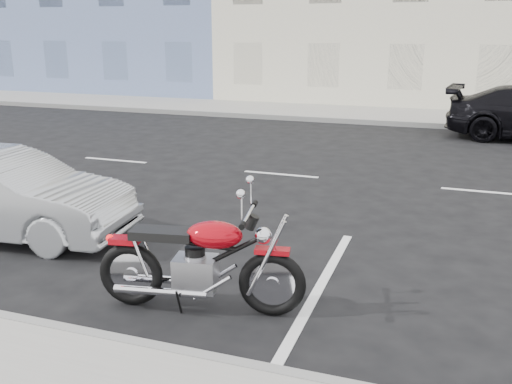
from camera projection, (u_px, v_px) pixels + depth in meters
ground at (378, 183)px, 11.26m from camera, size 120.00×120.00×0.00m
sidewalk_far at (272, 110)px, 20.72m from camera, size 80.00×3.40×0.15m
curb_far at (256, 116)px, 19.17m from camera, size 80.00×0.12×0.16m
motorcycle at (275, 270)px, 5.93m from camera, size 2.26×0.82×1.14m
sedan_silver at (3, 195)px, 8.22m from camera, size 3.88×1.65×1.24m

